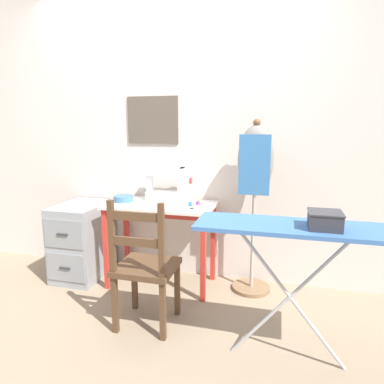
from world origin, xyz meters
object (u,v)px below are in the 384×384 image
(dress_form, at_px, (255,173))
(fabric_bowl, at_px, (123,198))
(thread_spool_near_machine, at_px, (190,204))
(ironing_board, at_px, (294,233))
(scissors, at_px, (195,208))
(filing_cabinet, at_px, (83,241))
(thread_spool_mid_table, at_px, (198,203))
(wooden_chair, at_px, (145,267))
(storage_box, at_px, (325,220))
(sewing_machine, at_px, (171,185))

(dress_form, bearing_deg, fabric_bowl, -175.44)
(thread_spool_near_machine, distance_m, ironing_board, 1.08)
(scissors, height_order, filing_cabinet, scissors)
(thread_spool_mid_table, xyz_separation_m, wooden_chair, (-0.21, -0.67, -0.31))
(filing_cabinet, relative_size, storage_box, 3.88)
(thread_spool_mid_table, relative_size, storage_box, 0.24)
(scissors, relative_size, wooden_chair, 0.13)
(thread_spool_mid_table, distance_m, dress_form, 0.53)
(sewing_machine, bearing_deg, fabric_bowl, -162.15)
(thread_spool_near_machine, bearing_deg, dress_form, 12.72)
(fabric_bowl, xyz_separation_m, wooden_chair, (0.45, -0.63, -0.32))
(sewing_machine, relative_size, filing_cabinet, 0.59)
(scissors, bearing_deg, ironing_board, -42.56)
(sewing_machine, bearing_deg, wooden_chair, -85.92)
(ironing_board, relative_size, storage_box, 6.23)
(wooden_chair, bearing_deg, storage_box, -8.10)
(sewing_machine, xyz_separation_m, fabric_bowl, (-0.40, -0.13, -0.11))
(thread_spool_near_machine, relative_size, wooden_chair, 0.04)
(sewing_machine, bearing_deg, scissors, -38.20)
(thread_spool_near_machine, height_order, storage_box, storage_box)
(fabric_bowl, relative_size, thread_spool_mid_table, 3.91)
(scissors, distance_m, thread_spool_near_machine, 0.08)
(filing_cabinet, bearing_deg, storage_box, -21.35)
(filing_cabinet, relative_size, dress_form, 0.47)
(sewing_machine, distance_m, wooden_chair, 0.88)
(fabric_bowl, relative_size, ironing_board, 0.15)
(storage_box, bearing_deg, wooden_chair, 171.90)
(wooden_chair, bearing_deg, fabric_bowl, 125.56)
(ironing_board, bearing_deg, storage_box, -10.89)
(scissors, bearing_deg, wooden_chair, -111.07)
(storage_box, bearing_deg, dress_form, 116.50)
(ironing_board, bearing_deg, dress_form, 108.52)
(sewing_machine, xyz_separation_m, thread_spool_mid_table, (0.26, -0.09, -0.12))
(ironing_board, height_order, storage_box, storage_box)
(fabric_bowl, bearing_deg, wooden_chair, -54.44)
(scissors, bearing_deg, thread_spool_mid_table, 91.30)
(fabric_bowl, relative_size, storage_box, 0.95)
(sewing_machine, bearing_deg, dress_form, -3.09)
(sewing_machine, xyz_separation_m, filing_cabinet, (-0.82, -0.14, -0.53))
(fabric_bowl, bearing_deg, filing_cabinet, -177.71)
(thread_spool_near_machine, relative_size, filing_cabinet, 0.06)
(fabric_bowl, xyz_separation_m, dress_form, (1.12, 0.09, 0.25))
(thread_spool_near_machine, bearing_deg, ironing_board, -42.84)
(fabric_bowl, height_order, ironing_board, ironing_board)
(scissors, relative_size, thread_spool_near_machine, 2.87)
(scissors, xyz_separation_m, filing_cabinet, (-1.08, 0.06, -0.39))
(ironing_board, bearing_deg, wooden_chair, 172.35)
(filing_cabinet, relative_size, ironing_board, 0.62)
(dress_form, bearing_deg, wooden_chair, -132.74)
(wooden_chair, relative_size, dress_form, 0.64)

